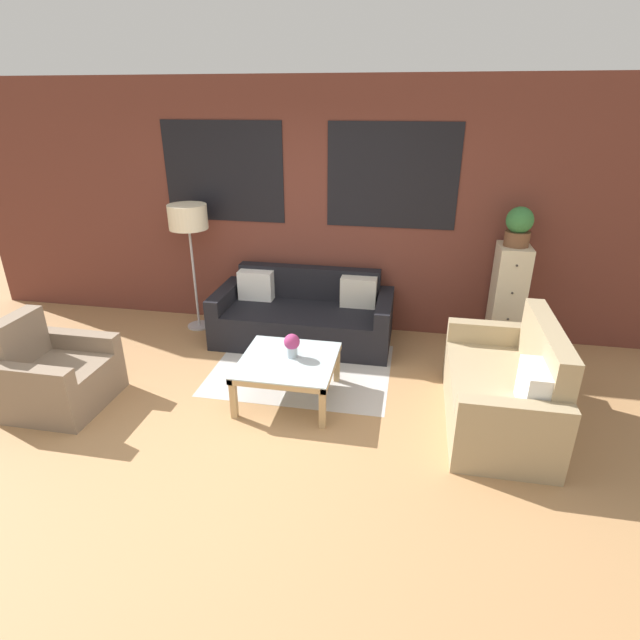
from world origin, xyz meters
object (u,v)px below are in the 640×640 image
at_px(floor_lamp, 188,221).
at_px(potted_plant, 519,226).
at_px(flower_vase, 292,344).
at_px(armchair_corner, 56,376).
at_px(coffee_table, 288,365).
at_px(drawer_cabinet, 507,299).
at_px(settee_vintage, 504,391).
at_px(couch_dark, 304,317).

relative_size(floor_lamp, potted_plant, 3.71).
bearing_deg(potted_plant, flower_vase, -145.91).
distance_m(armchair_corner, potted_plant, 4.66).
distance_m(coffee_table, drawer_cabinet, 2.54).
bearing_deg(potted_plant, drawer_cabinet, -90.00).
height_order(settee_vintage, potted_plant, potted_plant).
xyz_separation_m(coffee_table, flower_vase, (0.03, 0.06, 0.19)).
bearing_deg(coffee_table, couch_dark, 95.87).
bearing_deg(couch_dark, flower_vase, -82.56).
relative_size(couch_dark, armchair_corner, 2.36).
relative_size(coffee_table, potted_plant, 2.14).
relative_size(settee_vintage, drawer_cabinet, 1.30).
relative_size(coffee_table, drawer_cabinet, 0.73).
bearing_deg(armchair_corner, flower_vase, 14.34).
distance_m(couch_dark, flower_vase, 1.22).
distance_m(settee_vintage, floor_lamp, 3.76).
relative_size(armchair_corner, drawer_cabinet, 0.72).
relative_size(settee_vintage, armchair_corner, 1.81).
height_order(drawer_cabinet, potted_plant, potted_plant).
height_order(settee_vintage, drawer_cabinet, drawer_cabinet).
bearing_deg(floor_lamp, flower_vase, -40.91).
xyz_separation_m(floor_lamp, flower_vase, (1.50, -1.30, -0.76)).
bearing_deg(drawer_cabinet, couch_dark, -174.82).
height_order(settee_vintage, flower_vase, settee_vintage).
bearing_deg(flower_vase, potted_plant, 34.09).
height_order(couch_dark, settee_vintage, settee_vintage).
height_order(couch_dark, armchair_corner, armchair_corner).
xyz_separation_m(coffee_table, floor_lamp, (-1.47, 1.35, 0.95)).
bearing_deg(armchair_corner, settee_vintage, 6.38).
distance_m(potted_plant, flower_vase, 2.61).
relative_size(couch_dark, flower_vase, 8.82).
distance_m(couch_dark, coffee_table, 1.25).
xyz_separation_m(settee_vintage, coffee_table, (-1.88, 0.03, 0.03)).
height_order(settee_vintage, coffee_table, settee_vintage).
height_order(drawer_cabinet, flower_vase, drawer_cabinet).
bearing_deg(settee_vintage, potted_plant, 82.48).
distance_m(armchair_corner, coffee_table, 2.09).
bearing_deg(flower_vase, settee_vintage, -2.75).
bearing_deg(couch_dark, settee_vintage, -32.42).
bearing_deg(couch_dark, coffee_table, -84.13).
height_order(couch_dark, floor_lamp, floor_lamp).
bearing_deg(drawer_cabinet, flower_vase, -145.91).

